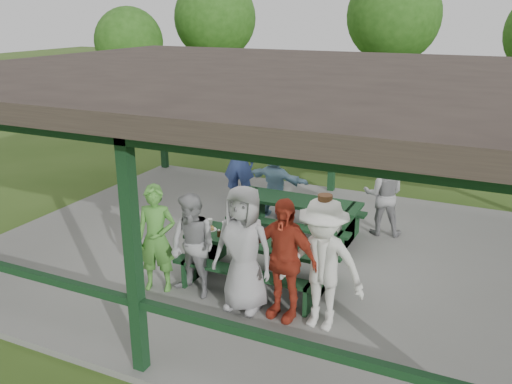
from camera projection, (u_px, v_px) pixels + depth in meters
The scene contains 19 objects.
ground at pixel (267, 254), 9.92m from camera, with size 90.00×90.00×0.00m, color #324F18.
concrete_slab at pixel (267, 252), 9.90m from camera, with size 10.00×8.00×0.10m, color slate.
pavilion_structure at pixel (269, 79), 8.91m from camera, with size 10.60×8.60×3.24m.
picnic_table_near at pixel (260, 256), 8.55m from camera, with size 2.37×1.39×0.75m.
picnic_table_far at pixel (297, 213), 10.32m from camera, with size 2.38×1.39×0.75m.
table_setting at pixel (264, 238), 8.44m from camera, with size 2.37×0.45×0.10m.
contestant_green at pixel (156, 239), 8.24m from camera, with size 0.62×0.41×1.70m, color #488B32.
contestant_grey_left at pixel (193, 246), 8.07m from camera, with size 0.78×0.61×1.61m, color gray.
contestant_grey_mid at pixel (244, 249), 7.67m from camera, with size 0.91×0.59×1.87m, color #959598.
contestant_red at pixel (283, 259), 7.47m from camera, with size 1.04×0.43×1.78m, color #A6311E.
contestant_white_fedora at pixel (322, 265), 7.21m from camera, with size 1.24×0.76×1.91m.
spectator_lblue at pixel (275, 181), 11.24m from camera, with size 1.42×0.45×1.54m, color #7FA9C4.
spectator_blue at pixel (239, 161), 12.00m from camera, with size 0.71×0.47×1.95m, color #3C519C.
spectator_grey at pixel (384, 194), 10.36m from camera, with size 0.78×0.61×1.60m, color gray.
pickup_truck at pixel (415, 122), 17.90m from camera, with size 2.39×5.18×1.44m, color silver.
farm_trailer at pixel (346, 141), 15.84m from camera, with size 3.50×1.88×1.21m.
tree_far_left at pixel (215, 19), 24.34m from camera, with size 3.67×3.67×5.74m.
tree_left at pixel (394, 16), 21.90m from camera, with size 3.80×3.80×5.94m.
tree_edge_left at pixel (129, 42), 22.55m from camera, with size 2.83×2.83×4.42m.
Camera 1 is at (3.63, -8.28, 4.25)m, focal length 38.00 mm.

